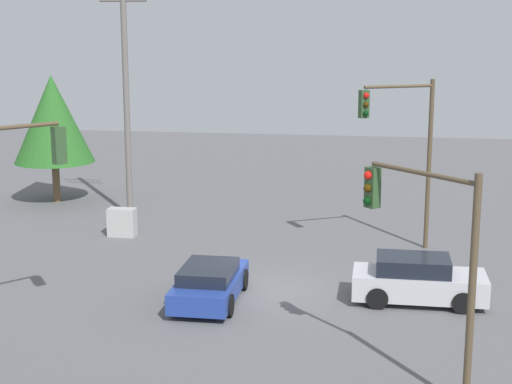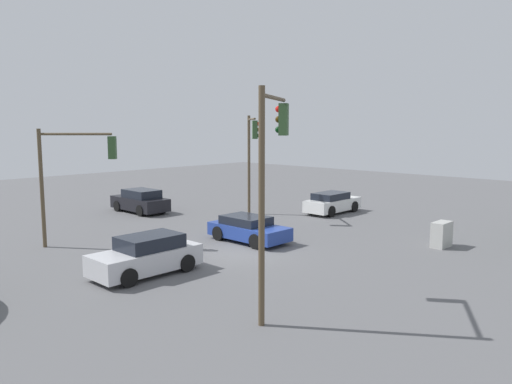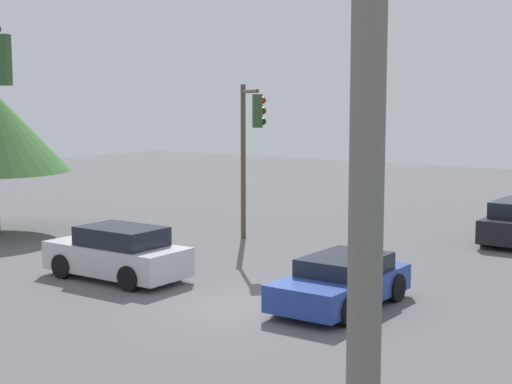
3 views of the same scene
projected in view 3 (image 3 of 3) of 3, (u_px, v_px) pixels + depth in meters
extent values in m
plane|color=#5B5B5E|center=(254.00, 307.00, 19.24)|extent=(80.00, 80.00, 0.00)
cube|color=silver|center=(117.00, 258.00, 22.19)|extent=(4.24, 1.80, 0.80)
cube|color=black|center=(122.00, 236.00, 21.99)|extent=(2.33, 1.59, 0.53)
cylinder|color=black|center=(62.00, 266.00, 22.28)|extent=(0.69, 0.22, 0.69)
cylinder|color=black|center=(106.00, 256.00, 23.67)|extent=(0.69, 0.22, 0.69)
cylinder|color=black|center=(129.00, 278.00, 20.78)|extent=(0.69, 0.22, 0.69)
cylinder|color=black|center=(172.00, 267.00, 22.17)|extent=(0.69, 0.22, 0.69)
cube|color=#233D93|center=(341.00, 287.00, 19.17)|extent=(1.85, 4.15, 0.64)
cube|color=black|center=(345.00, 264.00, 19.27)|extent=(1.63, 2.28, 0.42)
cylinder|color=black|center=(347.00, 310.00, 17.64)|extent=(0.22, 0.71, 0.71)
cylinder|color=black|center=(282.00, 299.00, 18.65)|extent=(0.22, 0.71, 0.71)
cylinder|color=black|center=(396.00, 288.00, 19.73)|extent=(0.22, 0.71, 0.71)
cylinder|color=black|center=(335.00, 278.00, 20.74)|extent=(0.22, 0.71, 0.71)
cylinder|color=black|center=(509.00, 225.00, 29.24)|extent=(0.22, 0.71, 0.71)
cylinder|color=black|center=(485.00, 236.00, 27.04)|extent=(0.22, 0.71, 0.71)
cube|color=#2D4C28|center=(1.00, 60.00, 16.18)|extent=(0.43, 0.41, 1.05)
sphere|color=red|center=(4.00, 44.00, 16.31)|extent=(0.22, 0.22, 0.22)
sphere|color=#392605|center=(5.00, 60.00, 16.35)|extent=(0.22, 0.22, 0.22)
sphere|color=black|center=(6.00, 77.00, 16.39)|extent=(0.22, 0.22, 0.22)
cylinder|color=brown|center=(243.00, 162.00, 28.20)|extent=(0.18, 0.18, 5.56)
cylinder|color=brown|center=(250.00, 91.00, 26.24)|extent=(2.41, 2.50, 0.12)
cube|color=#2D4C28|center=(257.00, 111.00, 24.68)|extent=(0.44, 0.44, 1.05)
sphere|color=red|center=(263.00, 100.00, 24.66)|extent=(0.22, 0.22, 0.22)
sphere|color=#392605|center=(263.00, 111.00, 24.70)|extent=(0.22, 0.22, 0.22)
sphere|color=black|center=(263.00, 122.00, 24.74)|extent=(0.22, 0.22, 0.22)
cylinder|color=slate|center=(369.00, 16.00, 5.97)|extent=(0.28, 0.28, 11.53)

